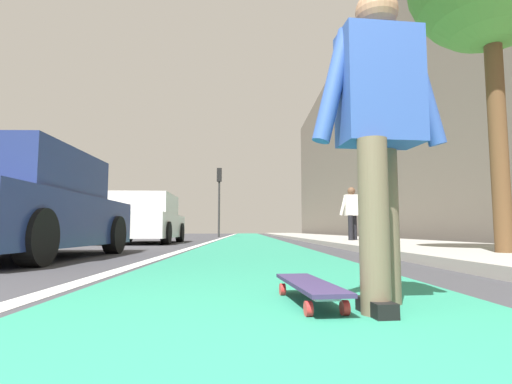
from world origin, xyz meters
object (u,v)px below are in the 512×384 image
Objects in this scene: skater_person at (379,122)px; parked_car_mid at (145,220)px; parked_car_near at (19,207)px; traffic_light at (219,189)px; skateboard at (309,286)px; pedestrian_distant at (352,211)px.

skater_person is 0.38× the size of parked_car_mid.
parked_car_mid reaches higher than parked_car_near.
parked_car_near is (3.56, 3.78, -0.23)m from skater_person.
skater_person is at bearing -173.94° from traffic_light.
skater_person is at bearing -160.00° from parked_car_mid.
parked_car_mid is at bearing 18.55° from skateboard.
traffic_light is (21.74, 2.31, 1.88)m from skater_person.
traffic_light reaches higher than skateboard.
parked_car_mid is at bearing 20.00° from skater_person.
parked_car_near is 2.51× the size of pedestrian_distant.
parked_car_mid is (10.37, 3.77, -0.23)m from skater_person.
parked_car_near is 6.81m from parked_car_mid.
parked_car_mid is (10.22, 3.43, 0.61)m from skateboard.
pedestrian_distant is (9.31, -2.30, -0.02)m from skater_person.
skateboard is 9.57m from pedestrian_distant.
parked_car_mid is at bearing 172.66° from traffic_light.
traffic_light is at bearing 20.35° from pedestrian_distant.
skateboard is 0.21× the size of traffic_light.
skater_person is 0.40× the size of traffic_light.
pedestrian_distant is at bearing -13.86° from skater_person.
pedestrian_distant is (5.75, -6.08, 0.22)m from parked_car_near.
traffic_light is (21.59, 1.96, 2.73)m from skateboard.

